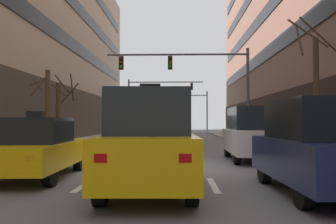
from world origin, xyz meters
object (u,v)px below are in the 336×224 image
Objects in this scene: taxi_driving_3 at (150,142)px; street_tree_2 at (47,107)px; car_driving_0 at (164,136)px; street_tree_0 at (315,91)px; car_parked_1 at (316,147)px; traffic_signal_2 at (189,104)px; taxi_driving_2 at (171,130)px; taxi_driving_4 at (37,148)px; car_driving_5 at (129,127)px; car_parked_2 at (252,134)px; traffic_signal_1 at (151,95)px; street_tree_1 at (59,112)px; car_driving_1 at (173,125)px; traffic_signal_0 at (197,74)px.

street_tree_2 is at bearing 121.80° from taxi_driving_3.
street_tree_0 reaches higher than car_driving_0.
car_parked_1 is 0.49× the size of traffic_signal_2.
taxi_driving_3 is at bearing -90.14° from taxi_driving_2.
car_parked_1 is 1.03× the size of street_tree_2.
taxi_driving_3 reaches higher than taxi_driving_4.
car_driving_5 is at bearing 99.46° from taxi_driving_3.
car_parked_2 is (6.90, -13.91, -0.03)m from car_driving_5.
car_driving_5 reaches higher than car_parked_1.
street_tree_2 is (-3.65, -23.16, -2.37)m from traffic_signal_1.
taxi_driving_4 is 31.62m from traffic_signal_1.
taxi_driving_3 is (0.11, -10.36, 0.32)m from car_driving_0.
street_tree_1 reaches higher than taxi_driving_4.
taxi_driving_3 reaches higher than car_driving_5.
car_driving_0 is 21.46m from car_driving_1.
street_tree_2 is at bearing 133.79° from car_parked_1.
street_tree_0 is (2.32, -0.50, 1.67)m from car_parked_2.
taxi_driving_3 is at bearing -58.20° from street_tree_2.
traffic_signal_1 is 2.21× the size of street_tree_1.
traffic_signal_2 reaches higher than car_driving_5.
car_parked_1 is at bearing -15.76° from taxi_driving_4.
car_driving_0 is 23.19m from traffic_signal_1.
car_driving_5 is 1.07× the size of car_parked_1.
taxi_driving_3 reaches higher than car_parked_2.
traffic_signal_1 reaches higher than car_parked_2.
traffic_signal_2 is 1.57× the size of street_tree_0.
traffic_signal_1 is at bearing -115.01° from traffic_signal_2.
street_tree_2 is at bearing -153.79° from traffic_signal_0.
street_tree_2 is at bearing -105.66° from car_driving_5.
street_tree_0 is at bearing -38.41° from car_driving_0.
car_parked_1 is 0.47× the size of traffic_signal_1.
street_tree_1 is at bearing -106.75° from car_driving_1.
car_driving_1 is 1.11× the size of car_parked_1.
traffic_signal_1 is (-2.50, 33.09, 3.57)m from taxi_driving_3.
car_driving_1 is 12.28m from car_driving_5.
street_tree_0 reaches higher than street_tree_1.
car_driving_0 is 0.48× the size of traffic_signal_0.
street_tree_0 reaches higher than street_tree_2.
car_driving_1 is 11.65m from taxi_driving_2.
car_driving_0 is 1.05× the size of street_tree_2.
car_driving_1 is at bearing 74.16° from street_tree_2.
taxi_driving_3 is at bearing -62.22° from street_tree_1.
taxi_driving_4 is (-3.30, -30.10, -0.29)m from car_driving_1.
traffic_signal_0 is 19.71m from traffic_signal_1.
street_tree_0 is (6.00, -4.75, 1.95)m from car_driving_0.
traffic_signal_0 is (1.84, 13.86, 3.41)m from taxi_driving_3.
taxi_driving_3 is at bearing -85.67° from traffic_signal_1.
car_driving_1 is at bearing 97.79° from car_parked_2.
traffic_signal_2 is 2.08× the size of street_tree_2.
car_driving_5 is (-3.33, 20.01, -0.02)m from taxi_driving_3.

